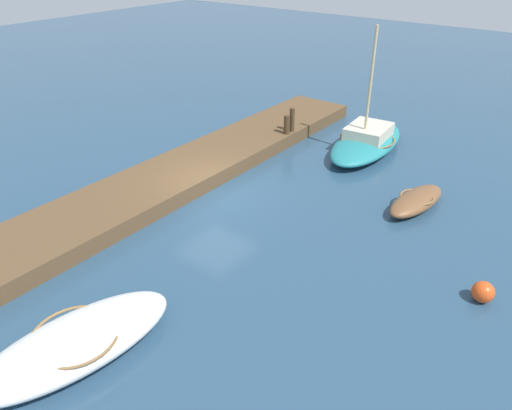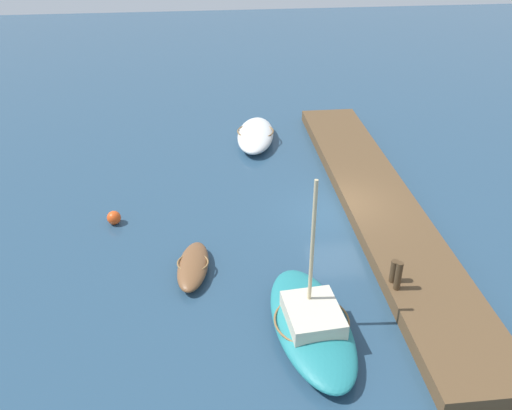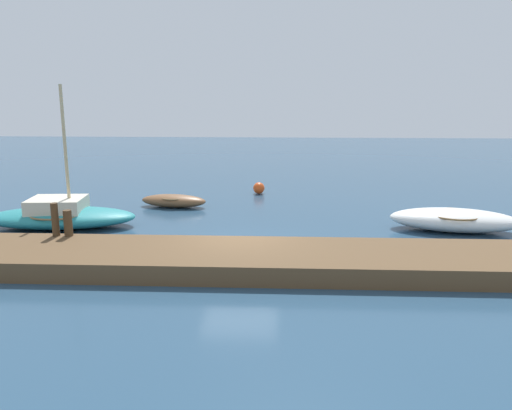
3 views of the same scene
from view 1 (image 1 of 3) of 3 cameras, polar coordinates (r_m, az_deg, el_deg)
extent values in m
plane|color=navy|center=(18.08, -4.95, 1.36)|extent=(84.00, 84.00, 0.00)
cube|color=brown|center=(19.06, -8.92, 3.61)|extent=(21.37, 3.02, 0.57)
ellipsoid|color=brown|center=(17.83, 18.30, 0.47)|extent=(3.10, 1.49, 0.57)
torus|color=olive|center=(17.76, 18.38, 0.91)|extent=(1.31, 1.31, 0.07)
ellipsoid|color=white|center=(12.04, -20.33, -14.94)|extent=(4.91, 2.68, 0.84)
torus|color=olive|center=(11.89, -20.53, -14.14)|extent=(2.30, 2.30, 0.07)
ellipsoid|color=teal|center=(22.05, 12.85, 7.13)|extent=(5.88, 2.82, 0.75)
torus|color=olive|center=(21.98, 12.91, 7.63)|extent=(2.60, 2.60, 0.07)
cube|color=beige|center=(21.96, 13.08, 8.40)|extent=(2.14, 1.81, 0.54)
cylinder|color=#C6B284|center=(20.88, 13.26, 13.43)|extent=(0.12, 0.12, 4.77)
cylinder|color=#47331E|center=(22.18, 4.25, 9.96)|extent=(0.23, 0.23, 1.07)
cylinder|color=#47331E|center=(21.90, 3.64, 9.40)|extent=(0.27, 0.27, 0.84)
sphere|color=#E54C19|center=(14.15, 25.10, -9.23)|extent=(0.58, 0.58, 0.58)
camera|label=2|loc=(32.57, 34.12, 32.83)|focal=39.55mm
camera|label=3|loc=(29.12, -33.28, 18.41)|focal=36.14mm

